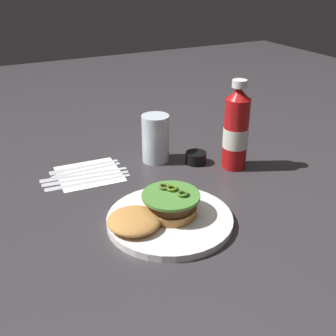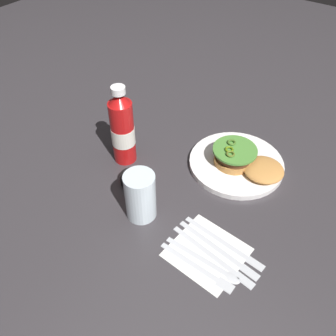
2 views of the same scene
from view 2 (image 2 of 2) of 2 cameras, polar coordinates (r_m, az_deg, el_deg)
name	(u,v)px [view 2 (image 2 of 2)]	position (r m, az deg, el deg)	size (l,w,h in m)	color
ground_plane	(194,188)	(0.92, 4.22, -3.15)	(3.00, 3.00, 0.00)	#343034
dinner_plate	(236,163)	(0.99, 10.90, 0.75)	(0.26, 0.26, 0.02)	white
burger_sandwich	(245,161)	(0.96, 12.25, 1.16)	(0.20, 0.12, 0.05)	#BD7E3E
ketchup_bottle	(122,129)	(0.94, -7.33, 6.17)	(0.06, 0.06, 0.23)	red
water_glass	(140,196)	(0.81, -4.47, -4.51)	(0.07, 0.07, 0.13)	silver
condiment_cup	(131,179)	(0.92, -5.99, -1.72)	(0.05, 0.05, 0.03)	black
napkin	(207,252)	(0.80, 6.30, -13.27)	(0.15, 0.15, 0.00)	white
fork_utensil	(203,270)	(0.77, 5.57, -15.96)	(0.18, 0.02, 0.00)	silver
spoon_utensil	(213,265)	(0.78, 7.22, -15.19)	(0.18, 0.03, 0.00)	silver
steak_knife	(217,259)	(0.79, 7.88, -14.22)	(0.22, 0.04, 0.00)	silver
butter_knife	(223,252)	(0.80, 8.77, -13.15)	(0.21, 0.04, 0.00)	silver
table_knife	(228,245)	(0.81, 9.65, -12.06)	(0.21, 0.03, 0.00)	silver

